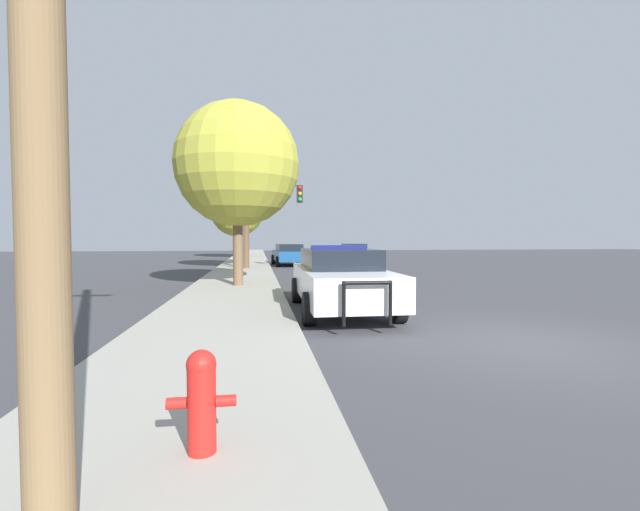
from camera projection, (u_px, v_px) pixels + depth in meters
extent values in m
plane|color=#3D3D42|center=(526.00, 343.00, 6.99)|extent=(110.00, 110.00, 0.00)
cube|color=#99968C|center=(206.00, 352.00, 6.25)|extent=(3.00, 110.00, 0.13)
cube|color=white|center=(340.00, 283.00, 10.04)|extent=(1.92, 4.98, 0.68)
cube|color=black|center=(339.00, 258.00, 10.27)|extent=(1.63, 2.60, 0.46)
cylinder|color=black|center=(398.00, 307.00, 8.66)|extent=(0.25, 0.67, 0.67)
cylinder|color=black|center=(309.00, 309.00, 8.41)|extent=(0.25, 0.67, 0.67)
cylinder|color=black|center=(363.00, 289.00, 11.70)|extent=(0.25, 0.67, 0.67)
cylinder|color=black|center=(297.00, 290.00, 11.46)|extent=(0.25, 0.67, 0.67)
cylinder|color=black|center=(390.00, 303.00, 7.53)|extent=(0.07, 0.07, 0.79)
cylinder|color=black|center=(344.00, 304.00, 7.42)|extent=(0.07, 0.07, 0.79)
cylinder|color=black|center=(367.00, 283.00, 7.46)|extent=(0.88, 0.08, 0.07)
cube|color=navy|center=(339.00, 247.00, 10.26)|extent=(1.34, 0.22, 0.09)
cube|color=navy|center=(379.00, 281.00, 10.17)|extent=(0.05, 3.57, 0.19)
cylinder|color=red|center=(202.00, 410.00, 3.16)|extent=(0.21, 0.21, 0.63)
sphere|color=red|center=(201.00, 365.00, 3.15)|extent=(0.22, 0.22, 0.22)
cylinder|color=red|center=(177.00, 403.00, 3.14)|extent=(0.15, 0.08, 0.08)
cylinder|color=red|center=(226.00, 401.00, 3.19)|extent=(0.15, 0.08, 0.08)
cylinder|color=#424247|center=(242.00, 225.00, 22.00)|extent=(0.16, 0.16, 4.52)
cylinder|color=#424247|center=(271.00, 185.00, 22.13)|extent=(2.99, 0.11, 0.11)
cube|color=black|center=(300.00, 194.00, 22.37)|extent=(0.30, 0.24, 0.90)
sphere|color=red|center=(300.00, 188.00, 22.23)|extent=(0.20, 0.20, 0.20)
sphere|color=orange|center=(300.00, 194.00, 22.24)|extent=(0.20, 0.20, 0.20)
sphere|color=green|center=(300.00, 200.00, 22.25)|extent=(0.20, 0.20, 0.20)
cube|color=navy|center=(289.00, 255.00, 27.32)|extent=(1.98, 4.59, 0.62)
cube|color=black|center=(289.00, 247.00, 27.08)|extent=(1.61, 2.42, 0.43)
cylinder|color=black|center=(273.00, 259.00, 28.52)|extent=(0.28, 0.66, 0.65)
cylinder|color=black|center=(298.00, 259.00, 28.86)|extent=(0.28, 0.66, 0.65)
cylinder|color=black|center=(278.00, 262.00, 25.79)|extent=(0.28, 0.66, 0.65)
cylinder|color=black|center=(305.00, 261.00, 26.14)|extent=(0.28, 0.66, 0.65)
cube|color=#B7B7BC|center=(354.00, 255.00, 28.33)|extent=(1.92, 4.23, 0.55)
cube|color=black|center=(354.00, 247.00, 28.52)|extent=(1.56, 2.24, 0.47)
cylinder|color=black|center=(370.00, 260.00, 27.13)|extent=(0.29, 0.73, 0.71)
cylinder|color=black|center=(345.00, 260.00, 27.00)|extent=(0.29, 0.73, 0.71)
cylinder|color=black|center=(363.00, 258.00, 29.68)|extent=(0.29, 0.73, 0.71)
cylinder|color=black|center=(340.00, 258.00, 29.55)|extent=(0.29, 0.73, 0.71)
cylinder|color=brown|center=(237.00, 240.00, 38.19)|extent=(0.40, 0.40, 2.84)
sphere|color=#999933|center=(237.00, 210.00, 38.08)|extent=(4.73, 4.73, 4.73)
cylinder|color=brown|center=(246.00, 230.00, 23.02)|extent=(0.37, 0.37, 4.10)
sphere|color=#999933|center=(245.00, 170.00, 22.90)|extent=(4.16, 4.16, 4.16)
cylinder|color=brown|center=(238.00, 242.00, 14.51)|extent=(0.33, 0.33, 2.94)
sphere|color=#999933|center=(237.00, 164.00, 14.41)|extent=(4.19, 4.19, 4.19)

